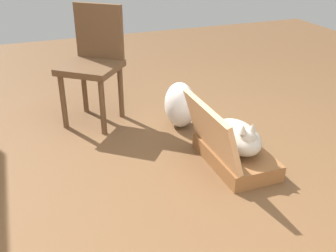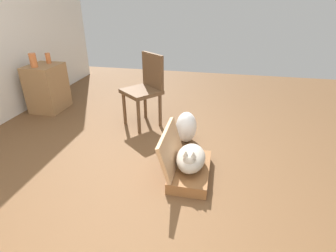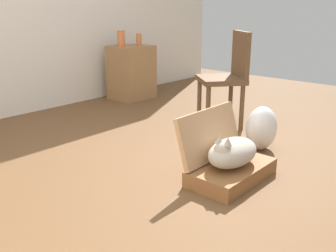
{
  "view_description": "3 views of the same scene",
  "coord_description": "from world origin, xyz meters",
  "px_view_note": "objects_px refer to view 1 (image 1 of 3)",
  "views": [
    {
      "loc": [
        -2.1,
        0.81,
        1.48
      ],
      "look_at": [
        0.07,
        -0.01,
        0.33
      ],
      "focal_mm": 43.42,
      "sensor_mm": 36.0,
      "label": 1
    },
    {
      "loc": [
        -2.1,
        -0.69,
        1.59
      ],
      "look_at": [
        0.1,
        -0.23,
        0.46
      ],
      "focal_mm": 28.15,
      "sensor_mm": 36.0,
      "label": 2
    },
    {
      "loc": [
        -2.1,
        -1.74,
        1.16
      ],
      "look_at": [
        0.02,
        0.14,
        0.26
      ],
      "focal_mm": 40.33,
      "sensor_mm": 36.0,
      "label": 3
    }
  ],
  "objects_px": {
    "plastic_bag_white": "(180,105)",
    "cat": "(238,137)",
    "suitcase_base": "(235,156)",
    "chair": "(94,60)"
  },
  "relations": [
    {
      "from": "suitcase_base",
      "to": "chair",
      "type": "bearing_deg",
      "value": 35.11
    },
    {
      "from": "suitcase_base",
      "to": "plastic_bag_white",
      "type": "bearing_deg",
      "value": 11.88
    },
    {
      "from": "chair",
      "to": "plastic_bag_white",
      "type": "bearing_deg",
      "value": 6.8
    },
    {
      "from": "suitcase_base",
      "to": "chair",
      "type": "height_order",
      "value": "chair"
    },
    {
      "from": "plastic_bag_white",
      "to": "chair",
      "type": "relative_size",
      "value": 0.4
    },
    {
      "from": "cat",
      "to": "chair",
      "type": "xyz_separation_m",
      "value": [
        1.05,
        0.73,
        0.31
      ]
    },
    {
      "from": "suitcase_base",
      "to": "chair",
      "type": "distance_m",
      "value": 1.36
    },
    {
      "from": "plastic_bag_white",
      "to": "cat",
      "type": "bearing_deg",
      "value": -168.31
    },
    {
      "from": "plastic_bag_white",
      "to": "chair",
      "type": "distance_m",
      "value": 0.78
    },
    {
      "from": "cat",
      "to": "plastic_bag_white",
      "type": "bearing_deg",
      "value": 11.69
    }
  ]
}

